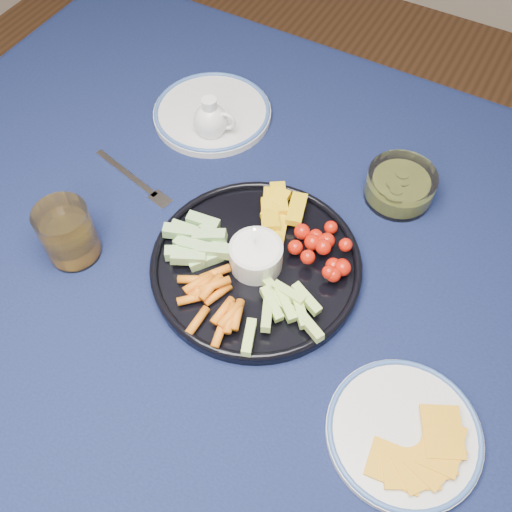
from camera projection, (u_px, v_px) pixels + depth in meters
The scene contains 9 objects.
dining_table at pixel (314, 299), 0.99m from camera, with size 1.67×1.07×0.75m.
crudite_platter at pixel (255, 262), 0.90m from camera, with size 0.34×0.34×0.11m.
creamer_pitcher at pixel (211, 121), 1.05m from camera, with size 0.08×0.06×0.09m.
pickle_bowl at pixel (400, 187), 0.98m from camera, with size 0.12×0.12×0.06m.
cheese_plate at pixel (404, 432), 0.76m from camera, with size 0.21×0.21×0.02m.
juice_tumbler at pixel (69, 236), 0.90m from camera, with size 0.09×0.09×0.10m.
fork_left at pixel (138, 183), 1.02m from camera, with size 0.19×0.06×0.00m.
fork_right at pixel (410, 511), 0.71m from camera, with size 0.17×0.08×0.00m.
side_plate_extra at pixel (212, 112), 1.11m from camera, with size 0.23×0.23×0.02m.
Camera 1 is at (0.15, -0.48, 1.51)m, focal length 40.00 mm.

